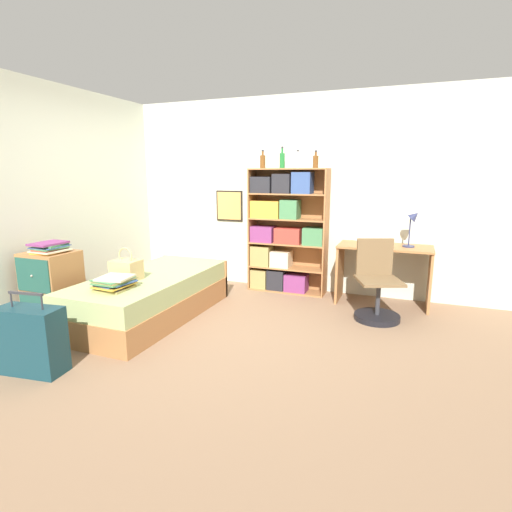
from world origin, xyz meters
The scene contains 17 objects.
ground_plane centered at (0.00, 0.00, 0.00)m, with size 14.00×14.00×0.00m, color #84664C.
wall_back centered at (0.00, 1.74, 1.30)m, with size 10.00×0.09×2.60m.
wall_left centered at (-1.88, 0.00, 1.30)m, with size 0.06×10.00×2.60m.
bed centered at (-0.63, 0.02, 0.24)m, with size 0.95×2.00×0.48m.
handbag centered at (-0.74, -0.24, 0.59)m, with size 0.28×0.22×0.35m.
book_stack_on_bed centered at (-0.61, -0.58, 0.55)m, with size 0.35×0.39×0.13m.
suitcase centered at (-0.74, -1.42, 0.27)m, with size 0.55×0.30×0.67m.
dresser centered at (-1.51, -0.50, 0.39)m, with size 0.49×0.47×0.77m.
magazine_pile_on_dresser centered at (-1.47, -0.52, 0.83)m, with size 0.32×0.34×0.11m.
bookcase centered at (0.42, 1.53, 0.80)m, with size 1.05×0.31×1.65m.
bottle_green centered at (0.15, 1.50, 1.74)m, with size 0.07×0.07×0.24m.
bottle_brown centered at (0.39, 1.58, 1.76)m, with size 0.07×0.07×0.28m.
bottle_clear centered at (0.61, 1.53, 1.74)m, with size 0.07×0.07×0.23m.
bottle_blue centered at (0.85, 1.53, 1.74)m, with size 0.07×0.07×0.22m.
desk centered at (1.75, 1.43, 0.50)m, with size 1.10×0.52×0.73m.
desk_lamp centered at (2.05, 1.45, 1.03)m, with size 0.19×0.14×0.45m.
desk_chair centered at (1.73, 0.87, 0.28)m, with size 0.58×0.58×0.87m.
Camera 1 is at (2.03, -3.55, 1.58)m, focal length 28.00 mm.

